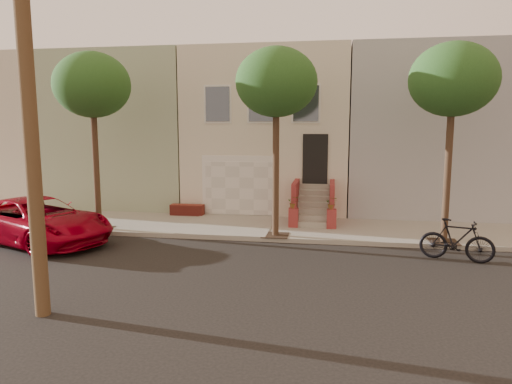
# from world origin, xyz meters

# --- Properties ---
(ground) EXTENTS (90.00, 90.00, 0.00)m
(ground) POSITION_xyz_m (0.00, 0.00, 0.00)
(ground) COLOR black
(ground) RESTS_ON ground
(sidewalk) EXTENTS (40.00, 3.70, 0.15)m
(sidewalk) POSITION_xyz_m (0.00, 5.35, 0.07)
(sidewalk) COLOR gray
(sidewalk) RESTS_ON ground
(house_row) EXTENTS (33.10, 11.70, 7.00)m
(house_row) POSITION_xyz_m (0.00, 11.19, 3.64)
(house_row) COLOR beige
(house_row) RESTS_ON sidewalk
(tree_left) EXTENTS (2.70, 2.57, 6.30)m
(tree_left) POSITION_xyz_m (-5.50, 3.90, 5.26)
(tree_left) COLOR #2D2116
(tree_left) RESTS_ON sidewalk
(tree_mid) EXTENTS (2.70, 2.57, 6.30)m
(tree_mid) POSITION_xyz_m (1.00, 3.90, 5.26)
(tree_mid) COLOR #2D2116
(tree_mid) RESTS_ON sidewalk
(tree_right) EXTENTS (2.70, 2.57, 6.30)m
(tree_right) POSITION_xyz_m (6.50, 3.90, 5.26)
(tree_right) COLOR #2D2116
(tree_right) RESTS_ON sidewalk
(pickup_truck) EXTENTS (6.00, 4.33, 1.52)m
(pickup_truck) POSITION_xyz_m (-6.74, 2.16, 0.76)
(pickup_truck) COLOR #9B0017
(pickup_truck) RESTS_ON ground
(motorcycle) EXTENTS (2.12, 1.14, 1.23)m
(motorcycle) POSITION_xyz_m (6.47, 2.26, 0.61)
(motorcycle) COLOR black
(motorcycle) RESTS_ON ground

